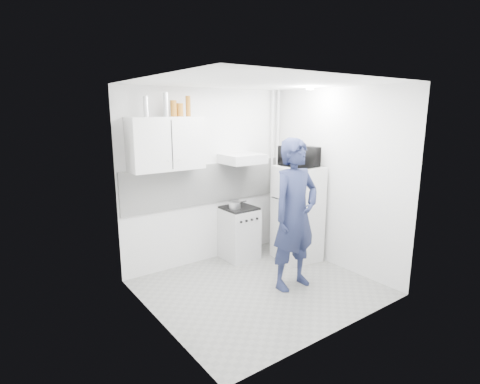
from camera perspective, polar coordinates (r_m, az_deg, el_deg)
floor at (r=5.08m, az=3.04°, el=-14.36°), size 2.80×2.80×0.00m
ceiling at (r=4.55m, az=3.42°, el=16.33°), size 2.80×2.80×0.00m
wall_back at (r=5.65m, az=-4.80°, el=2.29°), size 2.80×0.00×2.80m
wall_left at (r=3.94m, az=-12.81°, el=-2.40°), size 0.00×2.60×2.60m
wall_right at (r=5.62m, az=14.37°, el=1.89°), size 0.00×2.60×2.60m
person at (r=4.84m, az=8.37°, el=-3.45°), size 0.72×0.47×1.95m
stove at (r=5.88m, az=-0.13°, el=-6.35°), size 0.50×0.50×0.80m
fridge at (r=5.83m, az=8.73°, el=-3.25°), size 0.70×0.70×1.46m
stove_top at (r=5.76m, az=-0.13°, el=-2.45°), size 0.48×0.48×0.03m
saucepan at (r=5.68m, az=-0.80°, el=-1.98°), size 0.18×0.18×0.10m
microwave at (r=5.66m, az=9.02°, el=5.37°), size 0.57×0.40×0.30m
bottle_b at (r=4.96m, az=-14.16°, el=12.51°), size 0.07×0.07×0.25m
bottle_d at (r=5.07m, az=-11.25°, el=12.93°), size 0.07×0.07×0.31m
canister_a at (r=5.11m, az=-10.10°, el=12.42°), size 0.08×0.08×0.21m
canister_b at (r=5.15m, az=-9.15°, el=12.25°), size 0.09×0.09×0.17m
bottle_e at (r=5.21m, az=-7.91°, el=12.82°), size 0.07×0.07×0.27m
upper_cabinet at (r=5.08m, az=-11.19°, el=7.23°), size 1.00×0.35×0.70m
range_hood at (r=5.65m, az=0.39°, el=5.10°), size 0.60×0.50×0.14m
backsplash at (r=5.66m, az=-4.71°, el=1.27°), size 2.74×0.03×0.60m
pipe_a at (r=6.35m, az=5.67°, el=3.38°), size 0.05×0.05×2.60m
pipe_b at (r=6.27m, az=4.85°, el=3.29°), size 0.04×0.04×2.60m
ceiling_spot_fixture at (r=5.38m, az=10.59°, el=15.21°), size 0.10×0.10×0.02m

